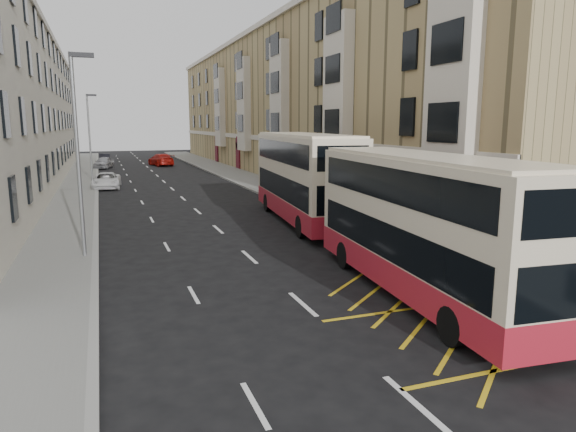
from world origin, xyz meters
name	(u,v)px	position (x,y,z in m)	size (l,w,h in m)	color
ground	(365,360)	(0.00, 0.00, 0.00)	(200.00, 200.00, 0.00)	black
pavement_right	(277,189)	(8.00, 30.00, 0.07)	(4.00, 120.00, 0.15)	slate
pavement_left	(75,199)	(-7.50, 30.00, 0.07)	(3.00, 120.00, 0.15)	slate
kerb_right	(253,191)	(6.00, 30.00, 0.07)	(0.25, 120.00, 0.15)	gray
kerb_left	(97,198)	(-6.00, 30.00, 0.07)	(0.25, 120.00, 0.15)	gray
road_markings	(158,176)	(0.00, 45.00, 0.01)	(10.00, 110.00, 0.01)	silver
terrace_right	(290,105)	(14.88, 45.38, 7.52)	(10.75, 79.00, 15.25)	tan
terrace_left	(9,112)	(-13.43, 45.50, 6.52)	(9.18, 79.00, 13.25)	beige
guard_railing	(440,247)	(6.25, 5.75, 0.86)	(0.06, 6.56, 1.01)	red
street_lamp_near	(78,145)	(-6.35, 12.00, 4.64)	(0.93, 0.18, 8.00)	gray
street_lamp_far	(90,132)	(-6.35, 42.00, 4.64)	(0.93, 0.18, 8.00)	gray
double_decker_front	(423,225)	(3.84, 3.45, 2.30)	(3.52, 11.50, 4.52)	beige
double_decker_rear	(304,178)	(5.00, 16.40, 2.50)	(4.07, 12.53, 4.91)	beige
pedestrian_far	(516,261)	(7.10, 2.86, 1.00)	(1.00, 0.42, 1.71)	black
white_van	(106,181)	(-5.20, 36.25, 0.67)	(2.22, 4.81, 1.34)	silver
car_silver	(104,163)	(-5.20, 57.19, 0.73)	(1.72, 4.26, 1.45)	#9C9DA2
car_dark	(105,158)	(-5.00, 66.69, 0.65)	(1.37, 3.92, 1.29)	black
car_red	(161,160)	(1.89, 59.14, 0.79)	(2.21, 5.43, 1.58)	#990F09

